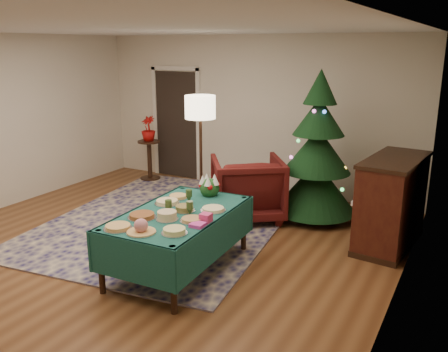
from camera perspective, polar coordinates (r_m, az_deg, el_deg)
The scene contains 26 objects.
room_shell at distance 5.53m, azimuth -12.43°, elevation 2.94°, with size 7.00×7.00×7.00m.
doorway at distance 9.26m, azimuth -5.73°, elevation 6.55°, with size 1.08×0.04×2.16m.
rug at distance 7.13m, azimuth -6.60°, elevation -5.23°, with size 3.20×4.20×0.02m, color #17144C.
buffet_table at distance 5.40m, azimuth -5.49°, elevation -5.75°, with size 1.14×1.86×0.71m.
platter_0 at distance 4.97m, azimuth -12.64°, elevation -6.02°, with size 0.30×0.30×0.04m.
platter_1 at distance 4.80m, azimuth -9.94°, elevation -6.10°, with size 0.30×0.30×0.15m.
platter_2 at distance 4.76m, azimuth -5.99°, elevation -6.61°, with size 0.26×0.26×0.06m.
platter_3 at distance 5.23m, azimuth -9.84°, elevation -4.74°, with size 0.31×0.31×0.05m.
platter_4 at distance 5.12m, azimuth -6.87°, elevation -4.77°, with size 0.24×0.24×0.10m.
platter_5 at distance 5.06m, azimuth -3.88°, elevation -5.28°, with size 0.26×0.26×0.04m.
platter_6 at distance 5.63m, azimuth -6.86°, elevation -3.14°, with size 0.30×0.30×0.05m.
platter_7 at distance 5.37m, azimuth -4.77°, elevation -3.93°, with size 0.24×0.24×0.07m.
platter_8 at distance 5.37m, azimuth -1.32°, elevation -4.01°, with size 0.29×0.29×0.04m.
platter_9 at distance 5.84m, azimuth -5.54°, elevation -2.48°, with size 0.25×0.25×0.04m.
goblet_0 at distance 5.62m, azimuth -4.23°, elevation -2.41°, with size 0.08×0.08×0.16m.
goblet_1 at distance 5.21m, azimuth -4.14°, elevation -3.86°, with size 0.08×0.08×0.16m.
goblet_2 at distance 5.27m, azimuth -6.69°, elevation -3.70°, with size 0.08×0.08×0.16m.
napkin_stack at distance 4.92m, azimuth -3.18°, elevation -5.88°, with size 0.14×0.14×0.04m, color #DD3DA9.
gift_box at distance 5.03m, azimuth -2.20°, elevation -5.04°, with size 0.11×0.11×0.09m, color #E13E7F.
centerpiece at distance 5.89m, azimuth -1.76°, elevation -1.19°, with size 0.25×0.26×0.29m.
armchair at distance 7.02m, azimuth 2.83°, elevation -1.12°, with size 1.00×0.94×1.03m, color #4A110F.
floor_lamp at distance 6.89m, azimuth -2.87°, elevation 7.37°, with size 0.44×0.44×1.83m.
side_table at distance 9.22m, azimuth -8.94°, elevation 1.82°, with size 0.43×0.43×0.76m.
potted_plant at distance 9.11m, azimuth -9.07°, elevation 5.01°, with size 0.26×0.47×0.26m, color #AD0E0C.
christmas_tree at distance 7.05m, azimuth 11.15°, elevation 2.68°, with size 1.55×1.55×2.20m.
piano at distance 6.42m, azimuth 19.48°, elevation -3.09°, with size 0.76×1.40×1.16m.
Camera 1 is at (3.58, -4.06, 2.51)m, focal length 38.00 mm.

